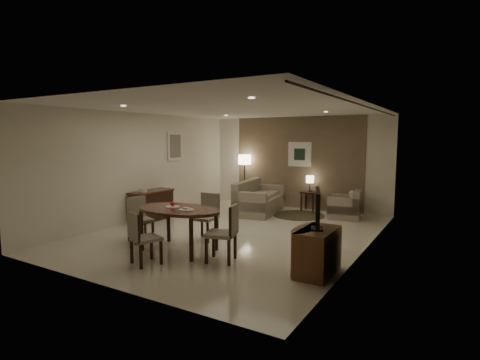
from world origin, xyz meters
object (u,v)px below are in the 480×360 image
Objects in this scene: chair_right at (221,233)px; sofa at (259,197)px; armchair at (345,204)px; side_table at (309,201)px; floor_lamp at (245,179)px; dining_table at (179,230)px; chair_far at (205,217)px; tv_cabinet at (318,252)px; chair_left at (140,220)px; console_desk at (152,205)px; chair_near at (146,238)px.

chair_right is 0.52× the size of sofa.
chair_right is at bearing -19.58° from armchair.
side_table is 0.36× the size of floor_lamp.
dining_table is 5.11m from floor_lamp.
chair_far is 1.69× the size of side_table.
tv_cabinet is at bearing 3.40° from dining_table.
armchair is (2.93, 4.33, -0.08)m from chair_left.
console_desk is 2.82m from dining_table.
armchair reaches higher than tv_cabinet.
tv_cabinet is 2.78m from chair_near.
chair_near is 5.58m from armchair.
floor_lamp is (-2.45, 5.00, 0.29)m from chair_right.
chair_near reaches higher than side_table.
chair_far is (-2.63, 0.68, 0.12)m from tv_cabinet.
chair_far is at bearing -19.95° from console_desk.
sofa is (-0.39, 4.74, -0.00)m from chair_near.
chair_far is 1.29m from chair_left.
tv_cabinet is 0.48× the size of sofa.
chair_far reaches higher than dining_table.
chair_near is (-2.59, -1.02, 0.09)m from tv_cabinet.
tv_cabinet is 0.92× the size of chair_right.
tv_cabinet is 0.53× the size of dining_table.
sofa is 1.52m from floor_lamp.
floor_lamp is (-1.46, 5.75, 0.33)m from chair_near.
armchair is (1.84, 5.27, -0.07)m from chair_near.
chair_far is at bearing 177.13° from sofa.
floor_lamp is (-0.37, 4.82, 0.33)m from chair_left.
console_desk is at bearing 162.95° from tv_cabinet.
armchair is at bearing 67.09° from dining_table.
tv_cabinet is 1.62× the size of side_table.
chair_near is 1.60× the size of side_table.
tv_cabinet is 0.58× the size of floor_lamp.
console_desk is 1.45× the size of armchair.
floor_lamp is at bearing 75.41° from console_desk.
chair_near is at bearing -110.16° from chair_left.
chair_left is 0.91× the size of chair_right.
chair_near is 0.57× the size of floor_lamp.
dining_table is 1.09× the size of floor_lamp.
console_desk is 0.64× the size of sofa.
armchair is at bearing 152.63° from chair_right.
console_desk is 1.33× the size of tv_cabinet.
dining_table is at bearing -31.78° from armchair.
chair_near is 1.24m from chair_right.
chair_left is at bearing -21.01° from chair_near.
sofa reaches higher than console_desk.
armchair is (1.86, 4.41, -0.03)m from dining_table.
chair_left is (-3.67, -0.08, 0.10)m from tv_cabinet.
tv_cabinet is 1.02× the size of chair_near.
console_desk reaches higher than tv_cabinet.
chair_left is (-1.09, 0.94, 0.00)m from chair_near.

